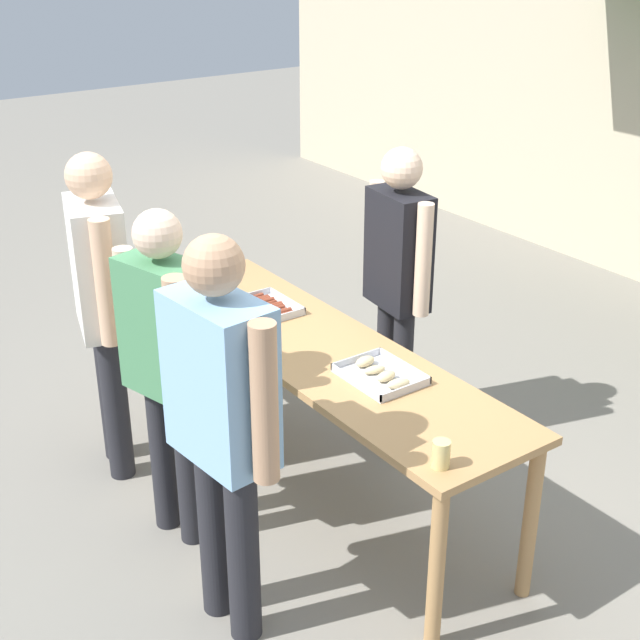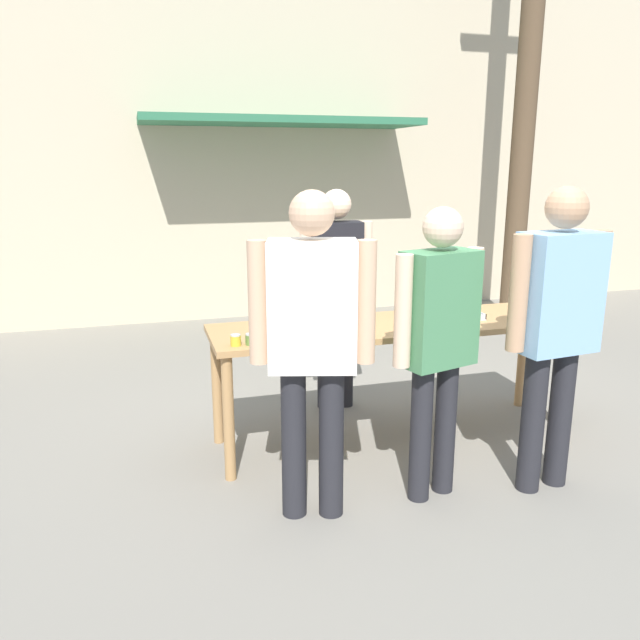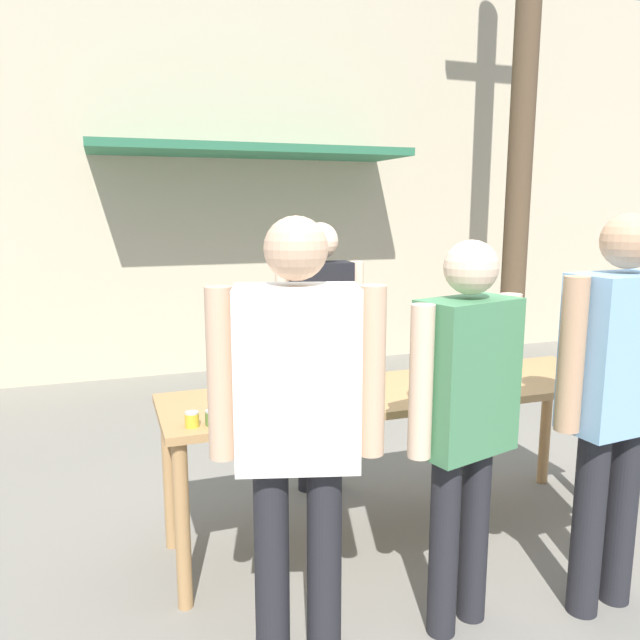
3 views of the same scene
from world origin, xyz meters
The scene contains 11 objects.
ground_plane centered at (0.00, 0.00, 0.00)m, with size 24.00×24.00×0.00m, color gray.
serving_table centered at (0.00, 0.00, 0.76)m, with size 2.59×0.69×0.86m.
food_tray_sausages centered at (-0.55, 0.04, 0.88)m, with size 0.37×0.25×0.04m.
food_tray_buns centered at (0.44, 0.04, 0.88)m, with size 0.38×0.31×0.06m.
condiment_jar_mustard centered at (-1.16, -0.23, 0.90)m, with size 0.06×0.06×0.07m.
condiment_jar_ketchup centered at (-1.07, -0.24, 0.90)m, with size 0.06×0.06×0.07m.
beer_cup centered at (1.16, -0.23, 0.92)m, with size 0.07×0.07×0.12m.
person_server_behind_table centered at (-0.22, 0.69, 1.05)m, with size 0.56×0.26×1.75m.
person_customer_holding_hotdog centered at (-0.84, -0.81, 1.08)m, with size 0.65×0.37×1.81m.
person_customer_with_cup centered at (0.60, -0.90, 1.08)m, with size 0.67×0.30×1.82m.
person_customer_waiting_in_line centered at (-0.10, -0.80, 1.02)m, with size 0.59×0.33×1.71m.
Camera 1 is at (3.32, -2.35, 2.89)m, focal length 50.00 mm.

